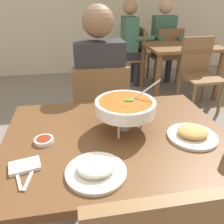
{
  "coord_description": "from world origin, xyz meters",
  "views": [
    {
      "loc": [
        -0.19,
        -0.95,
        1.36
      ],
      "look_at": [
        0.0,
        0.15,
        0.79
      ],
      "focal_mm": 36.81,
      "sensor_mm": 36.0,
      "label": 1
    }
  ],
  "objects_px": {
    "chair_bg_middle": "(166,53)",
    "chair_bg_right": "(199,70)",
    "appetizer_plate": "(192,134)",
    "patron_bg_left": "(132,39)",
    "curry_bowl": "(125,107)",
    "chair_bg_left": "(135,54)",
    "patron_bg_middle": "(164,37)",
    "sauce_dish": "(44,140)",
    "rice_plate": "(96,169)",
    "dining_table_far": "(180,54)",
    "dining_table_main": "(117,153)",
    "diner_main": "(99,83)",
    "chair_diner_main": "(100,111)"
  },
  "relations": [
    {
      "from": "chair_bg_left",
      "to": "chair_bg_middle",
      "type": "distance_m",
      "value": 0.52
    },
    {
      "from": "patron_bg_middle",
      "to": "dining_table_far",
      "type": "bearing_deg",
      "value": -86.96
    },
    {
      "from": "sauce_dish",
      "to": "chair_bg_left",
      "type": "relative_size",
      "value": 0.1
    },
    {
      "from": "chair_bg_middle",
      "to": "appetizer_plate",
      "type": "bearing_deg",
      "value": -109.82
    },
    {
      "from": "diner_main",
      "to": "rice_plate",
      "type": "xyz_separation_m",
      "value": [
        -0.14,
        -1.01,
        0.01
      ]
    },
    {
      "from": "rice_plate",
      "to": "patron_bg_left",
      "type": "xyz_separation_m",
      "value": [
        0.88,
        2.91,
        -0.01
      ]
    },
    {
      "from": "sauce_dish",
      "to": "dining_table_far",
      "type": "xyz_separation_m",
      "value": [
        1.7,
        2.14,
        -0.14
      ]
    },
    {
      "from": "chair_diner_main",
      "to": "sauce_dish",
      "type": "height_order",
      "value": "chair_diner_main"
    },
    {
      "from": "sauce_dish",
      "to": "diner_main",
      "type": "bearing_deg",
      "value": 64.7
    },
    {
      "from": "appetizer_plate",
      "to": "patron_bg_left",
      "type": "distance_m",
      "value": 2.76
    },
    {
      "from": "curry_bowl",
      "to": "chair_bg_middle",
      "type": "height_order",
      "value": "curry_bowl"
    },
    {
      "from": "rice_plate",
      "to": "dining_table_main",
      "type": "bearing_deg",
      "value": 62.71
    },
    {
      "from": "sauce_dish",
      "to": "rice_plate",
      "type": "bearing_deg",
      "value": -49.29
    },
    {
      "from": "dining_table_main",
      "to": "chair_diner_main",
      "type": "bearing_deg",
      "value": 90.0
    },
    {
      "from": "dining_table_far",
      "to": "chair_bg_left",
      "type": "distance_m",
      "value": 0.76
    },
    {
      "from": "appetizer_plate",
      "to": "chair_bg_right",
      "type": "bearing_deg",
      "value": 59.52
    },
    {
      "from": "chair_diner_main",
      "to": "dining_table_main",
      "type": "bearing_deg",
      "value": -90.0
    },
    {
      "from": "chair_bg_right",
      "to": "chair_bg_left",
      "type": "bearing_deg",
      "value": 119.16
    },
    {
      "from": "dining_table_far",
      "to": "patron_bg_middle",
      "type": "relative_size",
      "value": 0.76
    },
    {
      "from": "appetizer_plate",
      "to": "dining_table_far",
      "type": "bearing_deg",
      "value": 66.05
    },
    {
      "from": "appetizer_plate",
      "to": "chair_bg_middle",
      "type": "xyz_separation_m",
      "value": [
        0.98,
        2.71,
        -0.25
      ]
    },
    {
      "from": "patron_bg_middle",
      "to": "sauce_dish",
      "type": "bearing_deg",
      "value": -121.35
    },
    {
      "from": "diner_main",
      "to": "chair_bg_right",
      "type": "bearing_deg",
      "value": 33.3
    },
    {
      "from": "curry_bowl",
      "to": "chair_bg_left",
      "type": "relative_size",
      "value": 0.37
    },
    {
      "from": "diner_main",
      "to": "rice_plate",
      "type": "bearing_deg",
      "value": -97.7
    },
    {
      "from": "dining_table_far",
      "to": "chair_bg_right",
      "type": "bearing_deg",
      "value": -85.38
    },
    {
      "from": "chair_bg_middle",
      "to": "chair_bg_right",
      "type": "bearing_deg",
      "value": -87.1
    },
    {
      "from": "curry_bowl",
      "to": "chair_bg_right",
      "type": "bearing_deg",
      "value": 50.33
    },
    {
      "from": "appetizer_plate",
      "to": "diner_main",
      "type": "bearing_deg",
      "value": 113.06
    },
    {
      "from": "chair_bg_middle",
      "to": "diner_main",
      "type": "bearing_deg",
      "value": -125.4
    },
    {
      "from": "diner_main",
      "to": "chair_bg_middle",
      "type": "xyz_separation_m",
      "value": [
        1.33,
        1.87,
        -0.24
      ]
    },
    {
      "from": "diner_main",
      "to": "chair_bg_middle",
      "type": "bearing_deg",
      "value": 54.6
    },
    {
      "from": "chair_bg_right",
      "to": "curry_bowl",
      "type": "bearing_deg",
      "value": -129.67
    },
    {
      "from": "rice_plate",
      "to": "appetizer_plate",
      "type": "bearing_deg",
      "value": 19.2
    },
    {
      "from": "dining_table_far",
      "to": "patron_bg_middle",
      "type": "height_order",
      "value": "patron_bg_middle"
    },
    {
      "from": "chair_diner_main",
      "to": "dining_table_far",
      "type": "xyz_separation_m",
      "value": [
        1.34,
        1.42,
        0.1
      ]
    },
    {
      "from": "dining_table_main",
      "to": "diner_main",
      "type": "distance_m",
      "value": 0.75
    },
    {
      "from": "dining_table_main",
      "to": "chair_bg_left",
      "type": "height_order",
      "value": "chair_bg_left"
    },
    {
      "from": "appetizer_plate",
      "to": "chair_diner_main",
      "type": "bearing_deg",
      "value": 113.89
    },
    {
      "from": "diner_main",
      "to": "dining_table_far",
      "type": "relative_size",
      "value": 1.31
    },
    {
      "from": "dining_table_main",
      "to": "sauce_dish",
      "type": "bearing_deg",
      "value": -178.56
    },
    {
      "from": "curry_bowl",
      "to": "chair_bg_right",
      "type": "relative_size",
      "value": 0.37
    },
    {
      "from": "curry_bowl",
      "to": "dining_table_main",
      "type": "bearing_deg",
      "value": -138.28
    },
    {
      "from": "chair_diner_main",
      "to": "appetizer_plate",
      "type": "distance_m",
      "value": 0.91
    },
    {
      "from": "rice_plate",
      "to": "patron_bg_left",
      "type": "bearing_deg",
      "value": 73.12
    },
    {
      "from": "chair_diner_main",
      "to": "curry_bowl",
      "type": "height_order",
      "value": "curry_bowl"
    },
    {
      "from": "chair_bg_middle",
      "to": "patron_bg_middle",
      "type": "distance_m",
      "value": 0.26
    },
    {
      "from": "appetizer_plate",
      "to": "dining_table_main",
      "type": "bearing_deg",
      "value": 165.42
    },
    {
      "from": "curry_bowl",
      "to": "dining_table_far",
      "type": "distance_m",
      "value": 2.47
    },
    {
      "from": "chair_bg_middle",
      "to": "patron_bg_middle",
      "type": "xyz_separation_m",
      "value": [
        -0.02,
        0.11,
        0.24
      ]
    }
  ]
}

